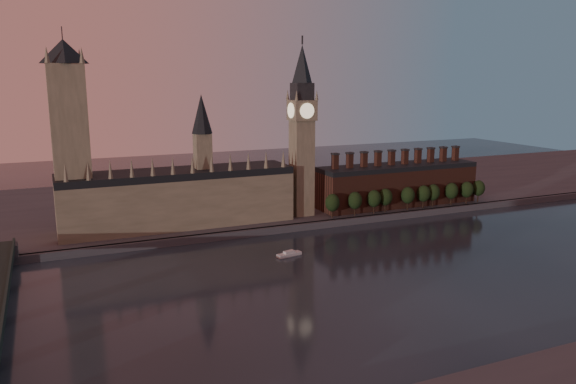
# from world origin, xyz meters

# --- Properties ---
(ground) EXTENTS (900.00, 900.00, 0.00)m
(ground) POSITION_xyz_m (0.00, 0.00, 0.00)
(ground) COLOR black
(ground) RESTS_ON ground
(north_bank) EXTENTS (900.00, 182.00, 4.00)m
(north_bank) POSITION_xyz_m (0.00, 178.04, 2.00)
(north_bank) COLOR #46454A
(north_bank) RESTS_ON ground
(palace_of_westminster) EXTENTS (130.00, 30.30, 74.00)m
(palace_of_westminster) POSITION_xyz_m (-64.41, 114.91, 21.63)
(palace_of_westminster) COLOR gray
(palace_of_westminster) RESTS_ON north_bank
(victoria_tower) EXTENTS (24.00, 24.00, 108.00)m
(victoria_tower) POSITION_xyz_m (-120.00, 115.00, 59.09)
(victoria_tower) COLOR gray
(victoria_tower) RESTS_ON north_bank
(big_ben) EXTENTS (15.00, 15.00, 107.00)m
(big_ben) POSITION_xyz_m (10.00, 110.00, 56.83)
(big_ben) COLOR gray
(big_ben) RESTS_ON north_bank
(chimney_block) EXTENTS (110.00, 25.00, 37.00)m
(chimney_block) POSITION_xyz_m (80.00, 110.00, 17.82)
(chimney_block) COLOR #4F291E
(chimney_block) RESTS_ON north_bank
(embankment_tree_0) EXTENTS (8.60, 8.60, 14.88)m
(embankment_tree_0) POSITION_xyz_m (23.14, 94.39, 13.47)
(embankment_tree_0) COLOR black
(embankment_tree_0) RESTS_ON north_bank
(embankment_tree_1) EXTENTS (8.60, 8.60, 14.88)m
(embankment_tree_1) POSITION_xyz_m (38.78, 94.41, 13.47)
(embankment_tree_1) COLOR black
(embankment_tree_1) RESTS_ON north_bank
(embankment_tree_2) EXTENTS (8.60, 8.60, 14.88)m
(embankment_tree_2) POSITION_xyz_m (52.40, 94.36, 13.47)
(embankment_tree_2) COLOR black
(embankment_tree_2) RESTS_ON north_bank
(embankment_tree_3) EXTENTS (8.60, 8.60, 14.88)m
(embankment_tree_3) POSITION_xyz_m (61.33, 95.18, 13.47)
(embankment_tree_3) COLOR black
(embankment_tree_3) RESTS_ON north_bank
(embankment_tree_4) EXTENTS (8.60, 8.60, 14.88)m
(embankment_tree_4) POSITION_xyz_m (77.57, 94.30, 13.47)
(embankment_tree_4) COLOR black
(embankment_tree_4) RESTS_ON north_bank
(embankment_tree_5) EXTENTS (8.60, 8.60, 14.88)m
(embankment_tree_5) POSITION_xyz_m (90.06, 94.62, 13.47)
(embankment_tree_5) COLOR black
(embankment_tree_5) RESTS_ON north_bank
(embankment_tree_6) EXTENTS (8.60, 8.60, 14.88)m
(embankment_tree_6) POSITION_xyz_m (98.06, 95.15, 13.47)
(embankment_tree_6) COLOR black
(embankment_tree_6) RESTS_ON north_bank
(embankment_tree_7) EXTENTS (8.60, 8.60, 14.88)m
(embankment_tree_7) POSITION_xyz_m (112.52, 94.47, 13.47)
(embankment_tree_7) COLOR black
(embankment_tree_7) RESTS_ON north_bank
(embankment_tree_8) EXTENTS (8.60, 8.60, 14.88)m
(embankment_tree_8) POSITION_xyz_m (124.73, 93.74, 13.47)
(embankment_tree_8) COLOR black
(embankment_tree_8) RESTS_ON north_bank
(embankment_tree_9) EXTENTS (8.60, 8.60, 14.88)m
(embankment_tree_9) POSITION_xyz_m (135.49, 94.66, 13.47)
(embankment_tree_9) COLOR black
(embankment_tree_9) RESTS_ON north_bank
(river_boat) EXTENTS (13.53, 6.20, 2.61)m
(river_boat) POSITION_xyz_m (-25.25, 48.89, 1.00)
(river_boat) COLOR silver
(river_boat) RESTS_ON ground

